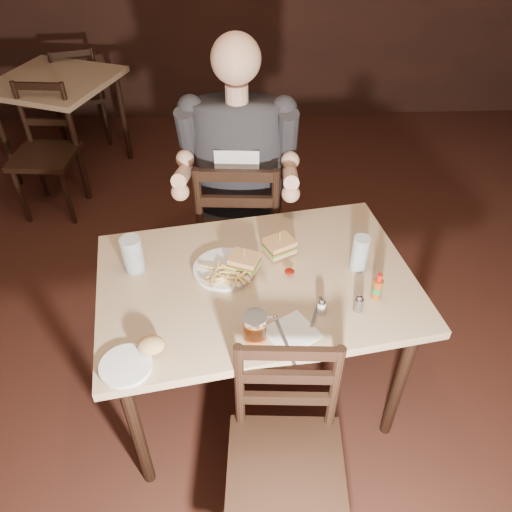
{
  "coord_description": "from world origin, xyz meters",
  "views": [
    {
      "loc": [
        -0.04,
        -1.17,
        2.15
      ],
      "look_at": [
        0.03,
        0.35,
        0.85
      ],
      "focal_mm": 35.0,
      "sensor_mm": 36.0,
      "label": 1
    }
  ],
  "objects_px": {
    "chair_far": "(240,229)",
    "bg_chair_far": "(81,94)",
    "glass_left": "(133,255)",
    "glass_right": "(360,253)",
    "main_table": "(257,292)",
    "dinner_plate": "(224,270)",
    "hot_sauce": "(378,286)",
    "side_plate": "(126,367)",
    "syrup_dispenser": "(255,327)",
    "bg_chair_near": "(44,156)",
    "bg_table": "(56,90)",
    "diner": "(238,147)",
    "chair_near": "(286,471)"
  },
  "relations": [
    {
      "from": "syrup_dispenser",
      "to": "bg_chair_far",
      "type": "bearing_deg",
      "value": 104.54
    },
    {
      "from": "bg_table",
      "to": "bg_chair_near",
      "type": "relative_size",
      "value": 1.16
    },
    {
      "from": "chair_far",
      "to": "dinner_plate",
      "type": "xyz_separation_m",
      "value": [
        -0.07,
        -0.65,
        0.29
      ]
    },
    {
      "from": "chair_near",
      "to": "bg_chair_far",
      "type": "xyz_separation_m",
      "value": [
        -1.47,
        3.39,
        -0.02
      ]
    },
    {
      "from": "diner",
      "to": "side_plate",
      "type": "height_order",
      "value": "diner"
    },
    {
      "from": "chair_near",
      "to": "glass_left",
      "type": "xyz_separation_m",
      "value": [
        -0.57,
        0.72,
        0.4
      ]
    },
    {
      "from": "bg_chair_far",
      "to": "syrup_dispenser",
      "type": "bearing_deg",
      "value": 98.19
    },
    {
      "from": "diner",
      "to": "dinner_plate",
      "type": "xyz_separation_m",
      "value": [
        -0.07,
        -0.6,
        -0.24
      ]
    },
    {
      "from": "chair_far",
      "to": "diner",
      "type": "xyz_separation_m",
      "value": [
        -0.0,
        -0.05,
        0.52
      ]
    },
    {
      "from": "bg_table",
      "to": "hot_sauce",
      "type": "distance_m",
      "value": 2.98
    },
    {
      "from": "chair_near",
      "to": "glass_right",
      "type": "height_order",
      "value": "glass_right"
    },
    {
      "from": "chair_far",
      "to": "main_table",
      "type": "bearing_deg",
      "value": 98.74
    },
    {
      "from": "hot_sauce",
      "to": "side_plate",
      "type": "height_order",
      "value": "hot_sauce"
    },
    {
      "from": "chair_far",
      "to": "bg_chair_far",
      "type": "xyz_separation_m",
      "value": [
        -1.34,
        2.05,
        -0.07
      ]
    },
    {
      "from": "bg_table",
      "to": "bg_chair_far",
      "type": "xyz_separation_m",
      "value": [
        0.0,
        0.55,
        -0.26
      ]
    },
    {
      "from": "glass_right",
      "to": "main_table",
      "type": "bearing_deg",
      "value": -173.15
    },
    {
      "from": "bg_chair_near",
      "to": "hot_sauce",
      "type": "distance_m",
      "value": 2.59
    },
    {
      "from": "diner",
      "to": "hot_sauce",
      "type": "distance_m",
      "value": 0.95
    },
    {
      "from": "chair_far",
      "to": "bg_chair_far",
      "type": "distance_m",
      "value": 2.45
    },
    {
      "from": "dinner_plate",
      "to": "hot_sauce",
      "type": "distance_m",
      "value": 0.61
    },
    {
      "from": "glass_left",
      "to": "dinner_plate",
      "type": "bearing_deg",
      "value": -4.48
    },
    {
      "from": "bg_chair_near",
      "to": "glass_right",
      "type": "relative_size",
      "value": 5.67
    },
    {
      "from": "main_table",
      "to": "bg_chair_far",
      "type": "xyz_separation_m",
      "value": [
        -1.4,
        2.75,
        -0.27
      ]
    },
    {
      "from": "bg_chair_near",
      "to": "glass_right",
      "type": "bearing_deg",
      "value": -36.01
    },
    {
      "from": "chair_far",
      "to": "hot_sauce",
      "type": "distance_m",
      "value": 1.03
    },
    {
      "from": "hot_sauce",
      "to": "syrup_dispenser",
      "type": "xyz_separation_m",
      "value": [
        -0.48,
        -0.18,
        -0.0
      ]
    },
    {
      "from": "bg_chair_near",
      "to": "glass_left",
      "type": "xyz_separation_m",
      "value": [
        0.9,
        -1.57,
        0.4
      ]
    },
    {
      "from": "main_table",
      "to": "dinner_plate",
      "type": "relative_size",
      "value": 5.57
    },
    {
      "from": "bg_chair_far",
      "to": "side_plate",
      "type": "xyz_separation_m",
      "value": [
        0.94,
        -3.17,
        0.35
      ]
    },
    {
      "from": "bg_chair_far",
      "to": "glass_left",
      "type": "bearing_deg",
      "value": 92.54
    },
    {
      "from": "dinner_plate",
      "to": "glass_left",
      "type": "xyz_separation_m",
      "value": [
        -0.37,
        0.03,
        0.07
      ]
    },
    {
      "from": "dinner_plate",
      "to": "side_plate",
      "type": "height_order",
      "value": "dinner_plate"
    },
    {
      "from": "bg_table",
      "to": "diner",
      "type": "bearing_deg",
      "value": -49.29
    },
    {
      "from": "glass_right",
      "to": "hot_sauce",
      "type": "distance_m",
      "value": 0.18
    },
    {
      "from": "bg_chair_far",
      "to": "glass_right",
      "type": "relative_size",
      "value": 5.42
    },
    {
      "from": "main_table",
      "to": "chair_far",
      "type": "height_order",
      "value": "chair_far"
    },
    {
      "from": "glass_right",
      "to": "bg_chair_far",
      "type": "bearing_deg",
      "value": 123.92
    },
    {
      "from": "bg_chair_near",
      "to": "dinner_plate",
      "type": "bearing_deg",
      "value": -46.24
    },
    {
      "from": "bg_table",
      "to": "diner",
      "type": "xyz_separation_m",
      "value": [
        1.33,
        -1.55,
        0.33
      ]
    },
    {
      "from": "diner",
      "to": "syrup_dispenser",
      "type": "xyz_separation_m",
      "value": [
        0.04,
        -0.96,
        -0.19
      ]
    },
    {
      "from": "bg_table",
      "to": "dinner_plate",
      "type": "relative_size",
      "value": 4.14
    },
    {
      "from": "bg_chair_far",
      "to": "dinner_plate",
      "type": "relative_size",
      "value": 3.4
    },
    {
      "from": "main_table",
      "to": "glass_right",
      "type": "distance_m",
      "value": 0.45
    },
    {
      "from": "main_table",
      "to": "glass_right",
      "type": "bearing_deg",
      "value": 6.85
    },
    {
      "from": "bg_table",
      "to": "bg_chair_near",
      "type": "distance_m",
      "value": 0.6
    },
    {
      "from": "dinner_plate",
      "to": "syrup_dispenser",
      "type": "relative_size",
      "value": 2.24
    },
    {
      "from": "diner",
      "to": "hot_sauce",
      "type": "relative_size",
      "value": 8.37
    },
    {
      "from": "dinner_plate",
      "to": "hot_sauce",
      "type": "bearing_deg",
      "value": -16.78
    },
    {
      "from": "syrup_dispenser",
      "to": "hot_sauce",
      "type": "bearing_deg",
      "value": 11.14
    },
    {
      "from": "bg_chair_far",
      "to": "hot_sauce",
      "type": "bearing_deg",
      "value": 106.74
    }
  ]
}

